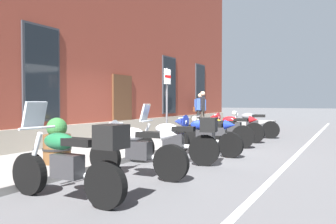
% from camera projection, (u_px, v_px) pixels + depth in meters
% --- Properties ---
extents(ground_plane, '(140.00, 140.00, 0.00)m').
position_uv_depth(ground_plane, '(167.00, 152.00, 9.36)').
color(ground_plane, '#4C4C4F').
extents(sidewalk, '(31.01, 2.76, 0.12)m').
position_uv_depth(sidewalk, '(125.00, 147.00, 10.00)').
color(sidewalk, slate).
rests_on(sidewalk, ground_plane).
extents(lane_stripe, '(31.01, 0.12, 0.01)m').
position_uv_depth(lane_stripe, '(290.00, 161.00, 7.86)').
color(lane_stripe, silver).
rests_on(lane_stripe, ground_plane).
extents(brick_pub_facade, '(25.01, 6.40, 9.04)m').
position_uv_depth(brick_pub_facade, '(17.00, 11.00, 11.99)').
color(brick_pub_facade, brown).
rests_on(brick_pub_facade, ground_plane).
extents(motorcycle_green_touring, '(0.62, 2.03, 1.36)m').
position_uv_depth(motorcycle_green_touring, '(71.00, 161.00, 4.64)').
color(motorcycle_green_touring, black).
rests_on(motorcycle_green_touring, ground_plane).
extents(motorcycle_white_sport, '(0.62, 2.01, 1.03)m').
position_uv_depth(motorcycle_white_sport, '(133.00, 146.00, 6.18)').
color(motorcycle_white_sport, black).
rests_on(motorcycle_white_sport, ground_plane).
extents(motorcycle_silver_touring, '(0.76, 2.10, 1.31)m').
position_uv_depth(motorcycle_silver_touring, '(176.00, 139.00, 7.49)').
color(motorcycle_silver_touring, black).
rests_on(motorcycle_silver_touring, ground_plane).
extents(motorcycle_blue_sport, '(0.62, 2.06, 1.02)m').
position_uv_depth(motorcycle_blue_sport, '(201.00, 133.00, 8.75)').
color(motorcycle_blue_sport, black).
rests_on(motorcycle_blue_sport, ground_plane).
extents(motorcycle_yellow_naked, '(0.67, 2.20, 0.93)m').
position_uv_depth(motorcycle_yellow_naked, '(216.00, 131.00, 10.30)').
color(motorcycle_yellow_naked, black).
rests_on(motorcycle_yellow_naked, ground_plane).
extents(motorcycle_red_sport, '(0.62, 2.11, 1.00)m').
position_uv_depth(motorcycle_red_sport, '(231.00, 126.00, 11.69)').
color(motorcycle_red_sport, black).
rests_on(motorcycle_red_sport, ground_plane).
extents(motorcycle_grey_naked, '(0.71, 2.05, 1.01)m').
position_uv_depth(motorcycle_grey_naked, '(250.00, 125.00, 12.97)').
color(motorcycle_grey_naked, black).
rests_on(motorcycle_grey_naked, ground_plane).
extents(pedestrian_dark_jacket, '(0.61, 0.40, 1.73)m').
position_uv_depth(pedestrian_dark_jacket, '(203.00, 107.00, 16.19)').
color(pedestrian_dark_jacket, '#38332D').
rests_on(pedestrian_dark_jacket, sidewalk).
extents(pedestrian_blue_top, '(0.44, 0.59, 1.65)m').
position_uv_depth(pedestrian_blue_top, '(200.00, 108.00, 17.21)').
color(pedestrian_blue_top, black).
rests_on(pedestrian_blue_top, sidewalk).
extents(parking_sign, '(0.36, 0.07, 2.23)m').
position_uv_depth(parking_sign, '(167.00, 94.00, 10.19)').
color(parking_sign, '#4C4C51').
rests_on(parking_sign, sidewalk).
extents(barrel_planter, '(0.57, 0.57, 0.92)m').
position_uv_depth(barrel_planter, '(57.00, 143.00, 6.91)').
color(barrel_planter, brown).
rests_on(barrel_planter, sidewalk).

